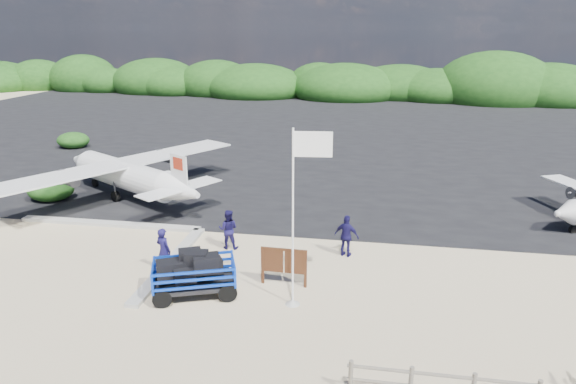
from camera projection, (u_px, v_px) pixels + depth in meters
name	position (u px, v px, depth m)	size (l,w,h in m)	color
ground	(274.00, 291.00, 18.42)	(160.00, 160.00, 0.00)	beige
asphalt_apron	(338.00, 132.00, 46.58)	(90.00, 50.00, 0.04)	#B2B2B2
lagoon	(68.00, 256.00, 21.27)	(9.00, 7.00, 0.40)	#B2B2B2
vegetation_band	(352.00, 97.00, 70.04)	(124.00, 8.00, 4.40)	#B2B2B2
baggage_cart	(196.00, 295.00, 18.12)	(3.08, 1.76, 1.54)	blue
flagpole	(293.00, 304.00, 17.55)	(1.22, 0.51, 6.10)	white
signboard	(284.00, 285.00, 18.85)	(1.81, 0.17, 1.49)	#4E2B16
crew_a	(164.00, 251.00, 19.57)	(0.66, 0.43, 1.81)	#181348
crew_b	(228.00, 229.00, 21.75)	(0.84, 0.65, 1.73)	#181348
crew_c	(347.00, 236.00, 20.98)	(1.04, 0.43, 1.78)	#181348
aircraft_large	(479.00, 156.00, 37.74)	(13.77, 13.77, 4.13)	#B2B2B2
aircraft_small	(226.00, 114.00, 55.94)	(6.54, 6.54, 2.35)	#B2B2B2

